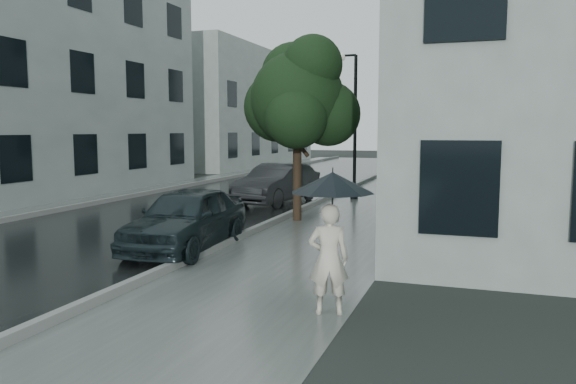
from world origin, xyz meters
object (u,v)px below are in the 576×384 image
at_px(pedestrian, 329,259).
at_px(street_tree, 298,98).
at_px(lamp_post, 351,116).
at_px(car_far, 277,184).
at_px(car_near, 187,218).

bearing_deg(pedestrian, street_tree, -86.39).
xyz_separation_m(pedestrian, lamp_post, (-2.55, 12.77, 2.24)).
distance_m(pedestrian, car_far, 11.70).
xyz_separation_m(street_tree, car_near, (-1.03, -4.45, -2.72)).
bearing_deg(lamp_post, street_tree, -88.78).
xyz_separation_m(street_tree, car_far, (-1.78, 3.19, -2.70)).
height_order(pedestrian, car_far, pedestrian).
distance_m(street_tree, car_near, 5.32).
height_order(lamp_post, car_near, lamp_post).
bearing_deg(street_tree, car_near, -103.09).
bearing_deg(lamp_post, pedestrian, -74.03).
distance_m(lamp_post, car_near, 10.04).
bearing_deg(car_near, street_tree, 73.68).
distance_m(pedestrian, car_near, 4.98).
bearing_deg(car_far, car_near, -75.94).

